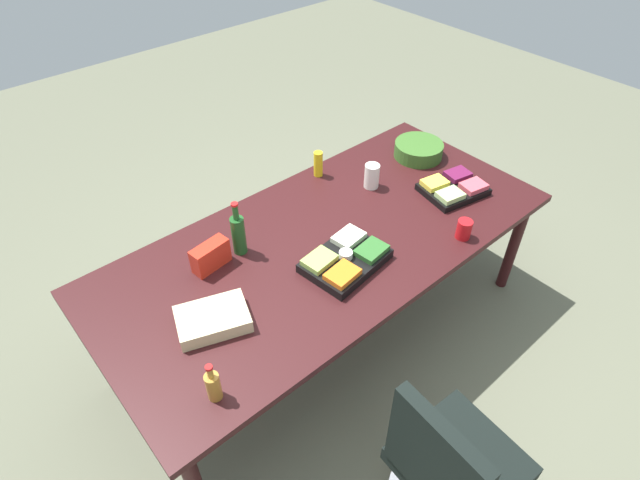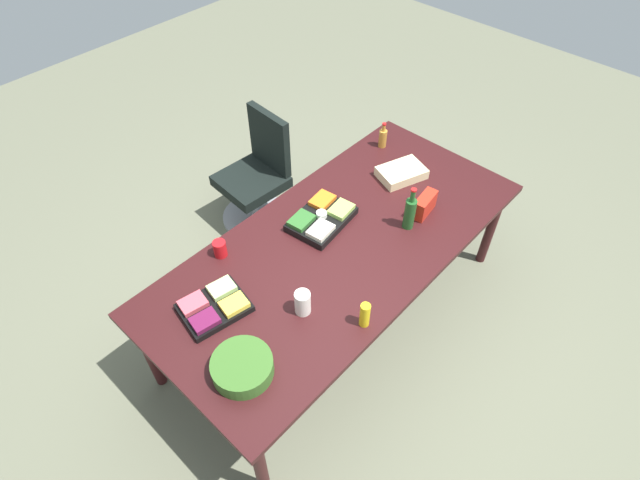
# 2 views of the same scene
# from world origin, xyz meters

# --- Properties ---
(ground_plane) EXTENTS (10.00, 10.00, 0.00)m
(ground_plane) POSITION_xyz_m (0.00, 0.00, 0.00)
(ground_plane) COLOR #666853
(conference_table) EXTENTS (2.55, 1.18, 0.77)m
(conference_table) POSITION_xyz_m (0.00, 0.00, 0.71)
(conference_table) COLOR #351214
(conference_table) RESTS_ON ground
(office_chair) EXTENTS (0.56, 0.56, 0.97)m
(office_chair) POSITION_xyz_m (-0.33, -1.17, 0.37)
(office_chair) COLOR gray
(office_chair) RESTS_ON ground
(veggie_tray) EXTENTS (0.45, 0.35, 0.09)m
(veggie_tray) POSITION_xyz_m (-0.06, -0.21, 0.81)
(veggie_tray) COLOR black
(veggie_tray) RESTS_ON conference_table
(fruit_platter) EXTENTS (0.41, 0.34, 0.07)m
(fruit_platter) POSITION_xyz_m (0.85, -0.18, 0.80)
(fruit_platter) COLOR black
(fruit_platter) RESTS_ON conference_table
(wine_bottle) EXTENTS (0.09, 0.09, 0.32)m
(wine_bottle) POSITION_xyz_m (-0.41, 0.23, 0.89)
(wine_bottle) COLOR #1E5121
(wine_bottle) RESTS_ON conference_table
(mayo_jar) EXTENTS (0.11, 0.11, 0.15)m
(mayo_jar) POSITION_xyz_m (0.52, 0.19, 0.85)
(mayo_jar) COLOR white
(mayo_jar) RESTS_ON conference_table
(salad_bowl) EXTENTS (0.40, 0.40, 0.10)m
(salad_bowl) POSITION_xyz_m (1.00, 0.23, 0.82)
(salad_bowl) COLOR #386525
(salad_bowl) RESTS_ON conference_table
(sheet_cake) EXTENTS (0.38, 0.32, 0.07)m
(sheet_cake) POSITION_xyz_m (-0.78, -0.10, 0.81)
(sheet_cake) COLOR beige
(sheet_cake) RESTS_ON conference_table
(mustard_bottle) EXTENTS (0.07, 0.07, 0.17)m
(mustard_bottle) POSITION_xyz_m (0.36, 0.49, 0.85)
(mustard_bottle) COLOR yellow
(mustard_bottle) RESTS_ON conference_table
(dressing_bottle) EXTENTS (0.06, 0.06, 0.20)m
(dressing_bottle) POSITION_xyz_m (-0.98, -0.42, 0.85)
(dressing_bottle) COLOR #BC812F
(dressing_bottle) RESTS_ON conference_table
(red_solo_cup) EXTENTS (0.10, 0.10, 0.11)m
(red_solo_cup) POSITION_xyz_m (0.56, -0.47, 0.83)
(red_solo_cup) COLOR red
(red_solo_cup) RESTS_ON conference_table
(chip_bag_red) EXTENTS (0.21, 0.11, 0.14)m
(chip_bag_red) POSITION_xyz_m (-0.59, 0.23, 0.84)
(chip_bag_red) COLOR red
(chip_bag_red) RESTS_ON conference_table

